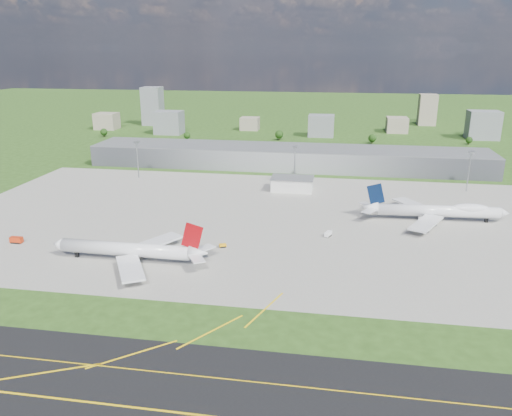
% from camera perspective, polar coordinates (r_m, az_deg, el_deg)
% --- Properties ---
extents(ground, '(1400.00, 1400.00, 0.00)m').
position_cam_1_polar(ground, '(371.08, 3.34, 4.19)').
color(ground, '#294816').
rests_on(ground, ground).
extents(taxiway, '(1400.00, 60.00, 0.06)m').
position_cam_1_polar(taxiway, '(136.88, -9.34, -22.04)').
color(taxiway, black).
rests_on(taxiway, ground).
extents(apron, '(360.00, 190.00, 0.08)m').
position_cam_1_polar(apron, '(264.99, 2.94, -1.42)').
color(apron, gray).
rests_on(apron, ground).
extents(terminal, '(300.00, 42.00, 15.00)m').
position_cam_1_polar(terminal, '(383.97, 3.60, 5.79)').
color(terminal, gray).
rests_on(terminal, ground).
extents(ops_building, '(26.00, 16.00, 8.00)m').
position_cam_1_polar(ops_building, '(320.93, 4.17, 2.73)').
color(ops_building, silver).
rests_on(ops_building, ground).
extents(mast_west, '(3.50, 2.00, 25.90)m').
position_cam_1_polar(mast_west, '(358.40, -13.44, 6.14)').
color(mast_west, gray).
rests_on(mast_west, ground).
extents(mast_center, '(3.50, 2.00, 25.90)m').
position_cam_1_polar(mast_center, '(332.25, 4.46, 5.68)').
color(mast_center, gray).
rests_on(mast_center, ground).
extents(mast_east, '(3.50, 2.00, 25.90)m').
position_cam_1_polar(mast_east, '(341.37, 23.24, 4.61)').
color(mast_east, gray).
rests_on(mast_east, ground).
extents(airliner_red_twin, '(70.22, 54.86, 19.31)m').
position_cam_1_polar(airliner_red_twin, '(219.67, -14.10, -4.70)').
color(airliner_red_twin, silver).
rests_on(airliner_red_twin, ground).
extents(airliner_blue_quad, '(75.58, 59.21, 19.73)m').
position_cam_1_polar(airliner_blue_quad, '(279.25, 20.06, -0.33)').
color(airliner_blue_quad, silver).
rests_on(airliner_blue_quad, ground).
extents(crash_tender, '(5.76, 2.63, 3.03)m').
position_cam_1_polar(crash_tender, '(259.30, -25.69, -3.33)').
color(crash_tender, red).
rests_on(crash_tender, ground).
extents(tug_yellow, '(3.70, 3.05, 1.64)m').
position_cam_1_polar(tug_yellow, '(229.66, -3.83, -4.32)').
color(tug_yellow, '#F5A90E').
rests_on(tug_yellow, ground).
extents(van_white_near, '(3.81, 5.28, 2.48)m').
position_cam_1_polar(van_white_near, '(244.36, 8.24, -2.98)').
color(van_white_near, white).
rests_on(van_white_near, ground).
extents(van_white_far, '(4.84, 2.48, 2.46)m').
position_cam_1_polar(van_white_far, '(277.10, 18.53, -1.22)').
color(van_white_far, silver).
rests_on(van_white_far, ground).
extents(bldg_far_w, '(24.00, 20.00, 18.00)m').
position_cam_1_polar(bldg_far_w, '(593.14, -16.69, 9.50)').
color(bldg_far_w, gray).
rests_on(bldg_far_w, ground).
extents(bldg_w, '(28.00, 22.00, 24.00)m').
position_cam_1_polar(bldg_w, '(543.93, -9.91, 9.60)').
color(bldg_w, slate).
rests_on(bldg_w, ground).
extents(bldg_cw, '(20.00, 18.00, 14.00)m').
position_cam_1_polar(bldg_cw, '(563.04, -0.71, 9.62)').
color(bldg_cw, gray).
rests_on(bldg_cw, ground).
extents(bldg_c, '(26.00, 20.00, 22.00)m').
position_cam_1_polar(bldg_c, '(524.62, 7.46, 9.31)').
color(bldg_c, slate).
rests_on(bldg_c, ground).
extents(bldg_ce, '(22.00, 24.00, 16.00)m').
position_cam_1_polar(bldg_ce, '(567.85, 15.80, 9.13)').
color(bldg_ce, gray).
rests_on(bldg_ce, ground).
extents(bldg_e, '(30.00, 22.00, 28.00)m').
position_cam_1_polar(bldg_e, '(552.61, 24.51, 8.62)').
color(bldg_e, slate).
rests_on(bldg_e, ground).
extents(bldg_tall_w, '(22.00, 20.00, 44.00)m').
position_cam_1_polar(bldg_tall_w, '(612.27, -11.73, 11.34)').
color(bldg_tall_w, slate).
rests_on(bldg_tall_w, ground).
extents(bldg_tall_e, '(20.00, 18.00, 36.00)m').
position_cam_1_polar(bldg_tall_e, '(631.07, 18.98, 10.57)').
color(bldg_tall_e, gray).
rests_on(bldg_tall_e, ground).
extents(tree_far_w, '(7.20, 7.20, 8.80)m').
position_cam_1_polar(tree_far_w, '(540.52, -17.00, 8.31)').
color(tree_far_w, '#382314').
rests_on(tree_far_w, ground).
extents(tree_w, '(6.75, 6.75, 8.25)m').
position_cam_1_polar(tree_w, '(502.87, -7.90, 8.22)').
color(tree_w, '#382314').
rests_on(tree_w, ground).
extents(tree_c, '(8.10, 8.10, 9.90)m').
position_cam_1_polar(tree_c, '(498.78, 2.66, 8.40)').
color(tree_c, '#382314').
rests_on(tree_c, ground).
extents(tree_e, '(7.65, 7.65, 9.35)m').
position_cam_1_polar(tree_e, '(491.72, 13.15, 7.78)').
color(tree_e, '#382314').
rests_on(tree_e, ground).
extents(tree_far_e, '(6.30, 6.30, 7.70)m').
position_cam_1_polar(tree_far_e, '(515.51, 23.17, 7.16)').
color(tree_far_e, '#382314').
rests_on(tree_far_e, ground).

